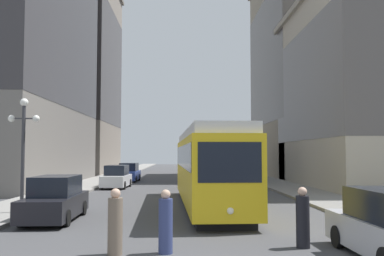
{
  "coord_description": "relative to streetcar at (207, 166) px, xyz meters",
  "views": [
    {
      "loc": [
        -0.12,
        -8.38,
        2.74
      ],
      "look_at": [
        0.37,
        11.02,
        3.93
      ],
      "focal_mm": 39.27,
      "sensor_mm": 36.0,
      "label": 1
    }
  ],
  "objects": [
    {
      "name": "building_left_midblock",
      "position": [
        -17.33,
        15.25,
        11.98
      ],
      "size": [
        12.91,
        22.81,
        27.33
      ],
      "color": "slate",
      "rests_on": "ground"
    },
    {
      "name": "pedestrian_crossing_near",
      "position": [
        -1.78,
        -10.13,
        -1.29
      ],
      "size": [
        0.39,
        0.39,
        1.75
      ],
      "rotation": [
        0.0,
        0.0,
        4.9
      ],
      "color": "navy",
      "rests_on": "ground"
    },
    {
      "name": "lamp_post_left_near",
      "position": [
        -8.44,
        -2.88,
        1.41
      ],
      "size": [
        1.41,
        0.36,
        5.08
      ],
      "color": "#333338",
      "rests_on": "sidewalk_left"
    },
    {
      "name": "sidewalk_left",
      "position": [
        -9.51,
        26.53,
        -2.03
      ],
      "size": [
        3.34,
        120.0,
        0.15
      ],
      "primitive_type": "cube",
      "color": "gray",
      "rests_on": "ground"
    },
    {
      "name": "transit_bus",
      "position": [
        3.17,
        18.92,
        -0.15
      ],
      "size": [
        2.97,
        12.6,
        3.45
      ],
      "rotation": [
        0.0,
        0.0,
        -0.03
      ],
      "color": "black",
      "rests_on": "ground"
    },
    {
      "name": "pedestrian_on_sidewalk",
      "position": [
        2.21,
        -9.54,
        -1.28
      ],
      "size": [
        0.39,
        0.39,
        1.76
      ],
      "rotation": [
        0.0,
        0.0,
        2.5
      ],
      "color": "black",
      "rests_on": "ground"
    },
    {
      "name": "parked_car_left_near",
      "position": [
        -6.54,
        19.91,
        -1.26
      ],
      "size": [
        1.96,
        4.76,
        1.82
      ],
      "rotation": [
        0.0,
        0.0,
        -0.02
      ],
      "color": "black",
      "rests_on": "ground"
    },
    {
      "name": "building_right_corner",
      "position": [
        16.42,
        28.66,
        11.18
      ],
      "size": [
        15.97,
        20.02,
        25.78
      ],
      "color": "gray",
      "rests_on": "ground"
    },
    {
      "name": "parked_car_left_mid",
      "position": [
        -6.54,
        12.01,
        -1.26
      ],
      "size": [
        2.01,
        4.46,
        1.82
      ],
      "rotation": [
        0.0,
        0.0,
        -0.04
      ],
      "color": "black",
      "rests_on": "ground"
    },
    {
      "name": "pedestrian_crossing_far",
      "position": [
        -3.14,
        -10.25,
        -1.27
      ],
      "size": [
        0.4,
        0.4,
        1.79
      ],
      "rotation": [
        0.0,
        0.0,
        4.68
      ],
      "color": "#6B5B4C",
      "rests_on": "ground"
    },
    {
      "name": "sidewalk_right",
      "position": [
        7.06,
        26.53,
        -2.03
      ],
      "size": [
        3.34,
        120.0,
        0.15
      ],
      "primitive_type": "cube",
      "color": "gray",
      "rests_on": "ground"
    },
    {
      "name": "streetcar",
      "position": [
        0.0,
        0.0,
        0.0
      ],
      "size": [
        3.23,
        15.19,
        3.89
      ],
      "rotation": [
        0.0,
        0.0,
        0.04
      ],
      "color": "black",
      "rests_on": "ground"
    },
    {
      "name": "building_left_corner",
      "position": [
        -16.85,
        37.57,
        12.19
      ],
      "size": [
        11.94,
        17.8,
        27.73
      ],
      "color": "slate",
      "rests_on": "ground"
    },
    {
      "name": "parked_car_left_far",
      "position": [
        -6.54,
        -4.3,
        -1.26
      ],
      "size": [
        1.98,
        4.87,
        1.82
      ],
      "rotation": [
        0.0,
        0.0,
        0.02
      ],
      "color": "black",
      "rests_on": "ground"
    }
  ]
}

